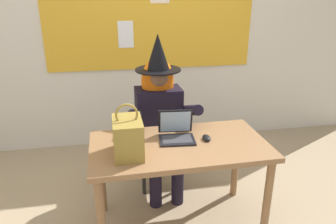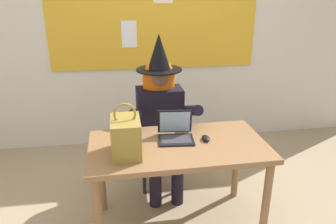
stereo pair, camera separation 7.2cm
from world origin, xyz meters
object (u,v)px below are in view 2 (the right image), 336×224
(chair_at_desk, at_px, (159,132))
(handbag, at_px, (126,136))
(laptop, at_px, (176,133))
(person_costumed, at_px, (160,109))
(desk_main, at_px, (178,155))
(computer_mouse, at_px, (206,138))

(chair_at_desk, bearing_deg, handbag, -20.66)
(chair_at_desk, xyz_separation_m, laptop, (0.05, -0.62, 0.27))
(chair_at_desk, relative_size, laptop, 3.16)
(person_costumed, distance_m, handbag, 0.77)
(desk_main, xyz_separation_m, handbag, (-0.39, -0.10, 0.23))
(chair_at_desk, relative_size, person_costumed, 0.62)
(desk_main, bearing_deg, computer_mouse, 7.16)
(desk_main, xyz_separation_m, laptop, (-0.00, 0.10, 0.15))
(person_costumed, bearing_deg, handbag, -26.84)
(computer_mouse, bearing_deg, chair_at_desk, 111.68)
(chair_at_desk, relative_size, computer_mouse, 8.79)
(handbag, bearing_deg, desk_main, 13.91)
(laptop, relative_size, handbag, 0.76)
(desk_main, relative_size, chair_at_desk, 1.47)
(computer_mouse, bearing_deg, person_costumed, 115.80)
(desk_main, distance_m, laptop, 0.17)
(person_costumed, height_order, computer_mouse, person_costumed)
(person_costumed, relative_size, handbag, 3.91)
(chair_at_desk, height_order, laptop, laptop)
(handbag, bearing_deg, laptop, 26.63)
(chair_at_desk, bearing_deg, computer_mouse, 23.13)
(computer_mouse, bearing_deg, laptop, 162.92)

